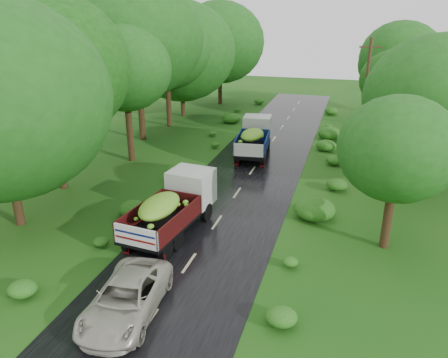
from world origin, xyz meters
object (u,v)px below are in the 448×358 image
at_px(truck_far, 254,136).
at_px(car, 126,298).
at_px(truck_near, 174,204).
at_px(utility_pole, 365,99).

xyz_separation_m(truck_far, car, (-0.23, -19.24, -0.74)).
xyz_separation_m(truck_near, utility_pole, (8.49, 14.23, 2.90)).
bearing_deg(truck_far, truck_near, -100.38).
xyz_separation_m(car, utility_pole, (7.71, 20.53, 3.66)).
bearing_deg(truck_far, car, -96.62).
height_order(truck_far, utility_pole, utility_pole).
relative_size(car, utility_pole, 0.56).
bearing_deg(car, truck_far, 83.51).
bearing_deg(car, truck_near, 91.22).
distance_m(truck_near, car, 6.39).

